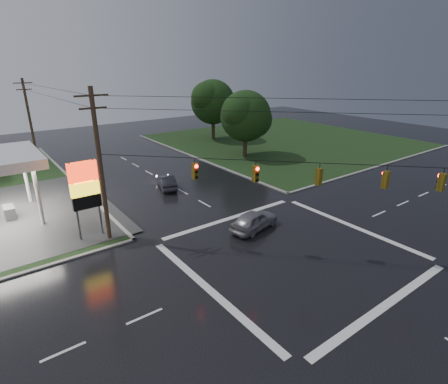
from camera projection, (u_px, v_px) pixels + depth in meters
ground at (291, 252)px, 24.32m from camera, size 120.00×120.00×0.00m
grass_ne at (285, 141)px, 58.35m from camera, size 36.00×36.00×0.08m
pylon_sign at (85, 187)px, 24.98m from camera, size 2.00×0.35×6.00m
utility_pole_nw at (100, 165)px, 24.18m from camera, size 2.20×0.32×11.00m
utility_pole_n at (30, 118)px, 45.73m from camera, size 2.20×0.32×10.50m
traffic_signals at (299, 162)px, 22.04m from camera, size 26.87×26.87×1.47m
tree_ne_near at (246, 116)px, 46.80m from camera, size 7.99×6.80×8.98m
tree_ne_far at (214, 102)px, 57.29m from camera, size 8.46×7.20×9.80m
car_north at (167, 182)px, 36.38m from camera, size 2.65×4.49×1.40m
car_crossing at (254, 220)px, 27.45m from camera, size 4.78×2.72×1.53m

